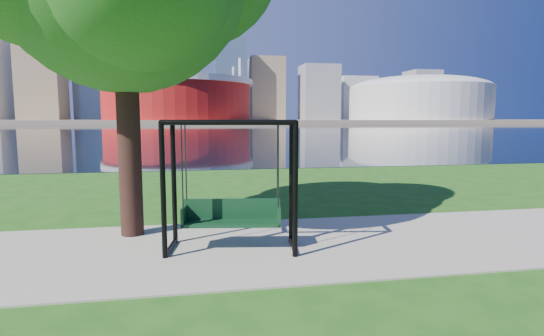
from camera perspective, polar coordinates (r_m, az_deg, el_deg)
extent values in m
plane|color=#1E5114|center=(8.68, -1.74, -9.63)|extent=(900.00, 900.00, 0.00)
cube|color=#9E937F|center=(8.20, -1.21, -10.49)|extent=(120.00, 4.00, 0.03)
cube|color=black|center=(110.28, -9.73, 5.23)|extent=(900.00, 180.00, 0.02)
cube|color=#937F60|center=(314.25, -10.17, 6.22)|extent=(900.00, 228.00, 2.00)
cylinder|color=maroon|center=(243.63, -12.54, 8.91)|extent=(80.00, 80.00, 22.00)
cylinder|color=silver|center=(244.23, -12.60, 11.14)|extent=(83.00, 83.00, 3.00)
cylinder|color=silver|center=(263.81, -5.15, 9.94)|extent=(2.00, 2.00, 32.00)
cylinder|color=silver|center=(265.99, -19.62, 9.56)|extent=(2.00, 2.00, 32.00)
cylinder|color=silver|center=(228.61, -21.16, 10.05)|extent=(2.00, 2.00, 32.00)
cylinder|color=silver|center=(226.08, -4.26, 10.51)|extent=(2.00, 2.00, 32.00)
cylinder|color=beige|center=(278.96, 19.10, 8.19)|extent=(84.00, 84.00, 20.00)
ellipsoid|color=beige|center=(279.42, 19.17, 10.03)|extent=(84.00, 84.00, 15.12)
cube|color=#998466|center=(326.60, -28.69, 13.46)|extent=(26.00, 26.00, 88.00)
cube|color=slate|center=(343.51, -22.48, 13.97)|extent=(30.00, 24.00, 95.00)
cube|color=gray|center=(317.63, -17.73, 12.70)|extent=(24.00, 24.00, 72.00)
cube|color=silver|center=(345.63, -12.04, 13.01)|extent=(32.00, 28.00, 80.00)
cube|color=slate|center=(320.60, -5.72, 11.66)|extent=(22.00, 22.00, 58.00)
cube|color=#998466|center=(338.78, -0.77, 10.57)|extent=(26.00, 26.00, 48.00)
cube|color=gray|center=(337.89, 6.33, 10.03)|extent=(28.00, 24.00, 42.00)
cube|color=silver|center=(374.36, 11.16, 9.15)|extent=(30.00, 26.00, 36.00)
cube|color=gray|center=(377.91, 19.46, 9.18)|extent=(24.00, 24.00, 40.00)
cube|color=#998466|center=(411.39, 23.29, 8.22)|extent=(26.00, 26.00, 32.00)
cylinder|color=black|center=(7.48, -14.43, -3.16)|extent=(0.11, 0.11, 2.37)
cylinder|color=black|center=(7.32, 3.17, -3.17)|extent=(0.11, 0.11, 2.37)
cylinder|color=black|center=(8.37, -13.04, -2.10)|extent=(0.11, 0.11, 2.37)
cylinder|color=black|center=(8.23, 2.62, -2.08)|extent=(0.11, 0.11, 2.37)
cylinder|color=black|center=(7.21, -5.83, 6.12)|extent=(2.25, 0.43, 0.09)
cylinder|color=black|center=(8.13, -5.37, 6.17)|extent=(2.25, 0.43, 0.09)
cylinder|color=black|center=(7.83, -13.93, 5.99)|extent=(0.23, 0.93, 0.09)
cylinder|color=black|center=(8.17, -13.48, -10.25)|extent=(0.21, 0.93, 0.07)
cylinder|color=black|center=(7.68, 2.93, 6.17)|extent=(0.23, 0.93, 0.09)
cylinder|color=black|center=(8.03, 2.83, -10.38)|extent=(0.21, 0.93, 0.07)
cube|color=black|center=(7.90, -5.43, -7.42)|extent=(1.85, 0.73, 0.06)
cube|color=black|center=(8.05, -5.36, -5.51)|extent=(1.79, 0.32, 0.39)
cube|color=black|center=(7.98, -11.74, -6.34)|extent=(0.12, 0.47, 0.35)
cube|color=black|center=(7.86, 0.94, -6.38)|extent=(0.12, 0.47, 0.35)
cylinder|color=#2E2E32|center=(7.63, -11.99, 0.03)|extent=(0.03, 0.03, 1.49)
cylinder|color=#2E2E32|center=(7.52, 0.86, 0.07)|extent=(0.03, 0.03, 1.49)
cylinder|color=#2E2E32|center=(8.01, -11.51, 0.34)|extent=(0.03, 0.03, 1.49)
cylinder|color=#2E2E32|center=(7.90, 0.73, 0.38)|extent=(0.03, 0.03, 1.49)
cylinder|color=black|center=(9.12, -18.73, 5.49)|extent=(0.46, 0.46, 4.61)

